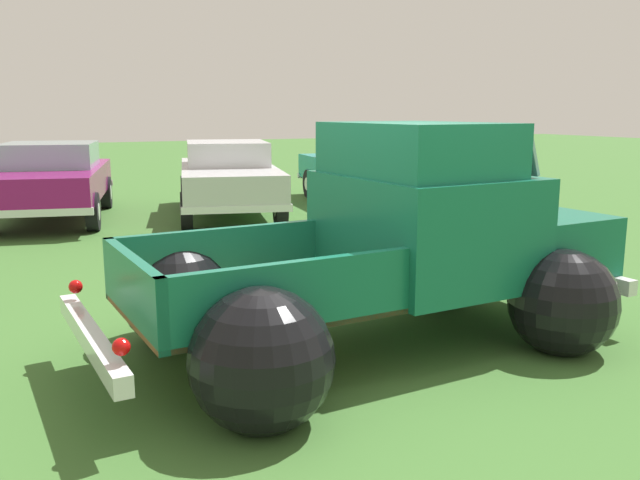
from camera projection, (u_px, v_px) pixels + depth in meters
ground_plane at (361, 346)px, 5.83m from camera, size 80.00×80.00×0.00m
vintage_pickup_truck at (399, 257)px, 5.87m from camera, size 4.73×3.00×1.96m
show_car_0 at (50, 178)px, 12.44m from camera, size 2.79×4.72×1.43m
show_car_1 at (228, 175)px, 12.93m from camera, size 2.84×4.86×1.43m
show_car_2 at (365, 168)px, 14.52m from camera, size 2.37×4.74×1.43m
spectator_0 at (408, 188)px, 9.79m from camera, size 0.35×0.53×1.60m
lane_cone_0 at (505, 246)px, 8.58m from camera, size 0.36×0.36×0.63m
lane_cone_1 at (441, 237)px, 9.15m from camera, size 0.36×0.36×0.63m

